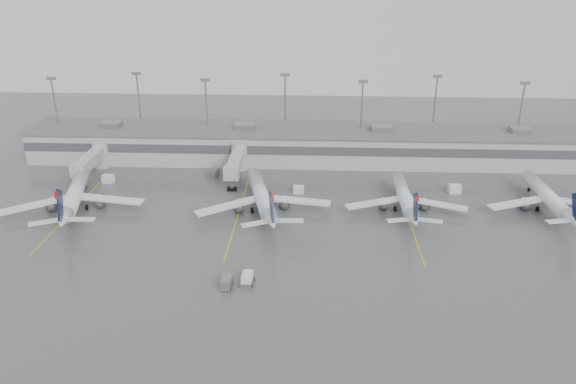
{
  "coord_description": "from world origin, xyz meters",
  "views": [
    {
      "loc": [
        -2.17,
        -81.01,
        49.69
      ],
      "look_at": [
        -7.17,
        24.0,
        5.0
      ],
      "focal_mm": 35.0,
      "sensor_mm": 36.0,
      "label": 1
    }
  ],
  "objects_px": {
    "jet_far_left": "(74,195)",
    "baggage_tug": "(247,280)",
    "jet_mid_left": "(262,197)",
    "jet_far_right": "(549,197)",
    "jet_mid_right": "(405,197)"
  },
  "relations": [
    {
      "from": "jet_far_right",
      "to": "baggage_tug",
      "type": "bearing_deg",
      "value": -152.87
    },
    {
      "from": "jet_far_right",
      "to": "jet_mid_right",
      "type": "bearing_deg",
      "value": -178.38
    },
    {
      "from": "jet_mid_left",
      "to": "jet_mid_right",
      "type": "distance_m",
      "value": 29.86
    },
    {
      "from": "jet_mid_left",
      "to": "jet_far_right",
      "type": "relative_size",
      "value": 1.05
    },
    {
      "from": "jet_far_right",
      "to": "baggage_tug",
      "type": "distance_m",
      "value": 67.36
    },
    {
      "from": "jet_mid_right",
      "to": "jet_far_right",
      "type": "bearing_deg",
      "value": 2.07
    },
    {
      "from": "jet_mid_left",
      "to": "baggage_tug",
      "type": "height_order",
      "value": "jet_mid_left"
    },
    {
      "from": "jet_mid_left",
      "to": "jet_far_right",
      "type": "bearing_deg",
      "value": -10.65
    },
    {
      "from": "jet_far_left",
      "to": "baggage_tug",
      "type": "xyz_separation_m",
      "value": [
        39.43,
        -27.16,
        -2.49
      ]
    },
    {
      "from": "jet_far_left",
      "to": "jet_mid_left",
      "type": "distance_m",
      "value": 39.31
    },
    {
      "from": "jet_far_left",
      "to": "jet_mid_right",
      "type": "relative_size",
      "value": 1.12
    },
    {
      "from": "jet_mid_left",
      "to": "jet_far_right",
      "type": "distance_m",
      "value": 59.76
    },
    {
      "from": "jet_far_left",
      "to": "jet_mid_left",
      "type": "xyz_separation_m",
      "value": [
        39.29,
        1.26,
        -0.05
      ]
    },
    {
      "from": "jet_far_left",
      "to": "baggage_tug",
      "type": "bearing_deg",
      "value": -48.13
    },
    {
      "from": "jet_mid_right",
      "to": "baggage_tug",
      "type": "distance_m",
      "value": 42.39
    }
  ]
}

